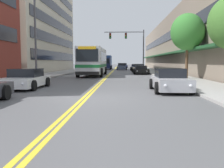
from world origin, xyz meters
TOP-DOWN VIEW (x-y plane):
  - ground_plane at (0.00, 37.00)m, footprint 240.00×240.00m
  - sidewalk_left at (-7.28, 37.00)m, footprint 3.57×106.00m
  - sidewalk_right at (7.28, 37.00)m, footprint 3.57×106.00m
  - centre_line at (0.00, 37.00)m, footprint 0.34×106.00m
  - office_tower_left at (-15.30, 30.99)m, footprint 12.08×27.55m
  - storefront_row_right at (13.30, 37.00)m, footprint 9.10×68.00m
  - city_bus at (-1.81, 19.20)m, footprint 2.86×10.93m
  - car_beige_parked_left_mid at (-4.30, 33.67)m, footprint 2.14×4.45m
  - car_white_parked_left_far at (-4.36, 3.98)m, footprint 2.19×4.40m
  - car_silver_parked_right_foreground at (4.43, 2.73)m, footprint 1.99×4.20m
  - car_charcoal_parked_right_mid at (4.37, 37.11)m, footprint 2.08×4.62m
  - car_champagne_parked_right_far at (4.43, 29.96)m, footprint 2.20×4.39m
  - car_black_parked_right_end at (4.28, 22.76)m, footprint 2.04×4.18m
  - car_slate_blue_moving_lead at (1.65, 40.74)m, footprint 2.08×4.21m
  - car_navy_moving_second at (2.18, 59.18)m, footprint 2.14×4.20m
  - box_truck at (-2.02, 45.12)m, footprint 2.73×8.02m
  - traffic_signal_mast at (3.04, 29.85)m, footprint 6.50×0.38m
  - street_lamp_left_near at (-4.93, 8.69)m, footprint 2.53×0.28m
  - street_tree_right_mid at (7.77, 12.26)m, footprint 3.10×3.10m
  - fire_hydrant at (5.95, 7.14)m, footprint 0.29×0.21m

SIDE VIEW (x-z plane):
  - ground_plane at x=0.00m, z-range 0.00..0.00m
  - centre_line at x=0.00m, z-range 0.00..0.01m
  - sidewalk_left at x=-7.28m, z-range 0.00..0.13m
  - sidewalk_right at x=7.28m, z-range 0.00..0.13m
  - car_black_parked_right_end at x=4.28m, z-range -0.03..1.13m
  - car_charcoal_parked_right_mid at x=4.37m, z-range -0.04..1.18m
  - car_white_parked_left_far at x=-4.36m, z-range -0.05..1.20m
  - fire_hydrant at x=5.95m, z-range 0.13..1.03m
  - car_navy_moving_second at x=2.18m, z-range -0.05..1.25m
  - car_silver_parked_right_foreground at x=4.43m, z-range -0.05..1.26m
  - car_champagne_parked_right_far at x=4.43m, z-range -0.05..1.28m
  - car_slate_blue_moving_lead at x=1.65m, z-range -0.05..1.36m
  - car_beige_parked_left_mid at x=-4.30m, z-range -0.05..1.39m
  - box_truck at x=-2.02m, z-range 0.04..3.13m
  - city_bus at x=-1.81m, z-range 0.21..3.49m
  - street_tree_right_mid at x=7.77m, z-range 1.41..7.43m
  - street_lamp_left_near at x=-4.93m, z-range 0.77..8.37m
  - storefront_row_right at x=13.30m, z-range 0.00..9.45m
  - traffic_signal_mast at x=3.04m, z-range 1.47..8.33m
  - office_tower_left at x=-15.30m, z-range 0.00..23.77m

